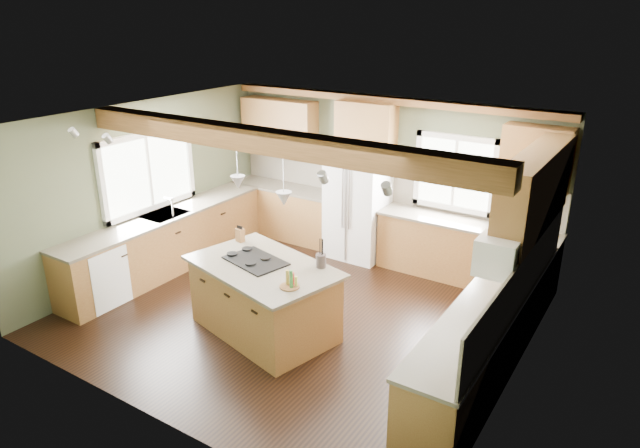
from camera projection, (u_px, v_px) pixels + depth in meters
The scene contains 37 objects.
floor at pixel (299, 313), 7.69m from camera, with size 5.60×5.60×0.00m, color black.
ceiling at pixel (296, 121), 6.76m from camera, with size 5.60×5.60×0.00m, color silver.
wall_back at pixel (386, 177), 9.19m from camera, with size 5.60×5.60×0.00m, color #4E543C.
wall_left at pixel (146, 188), 8.64m from camera, with size 5.00×5.00×0.00m, color #4E543C.
wall_right at pixel (523, 276), 5.81m from camera, with size 5.00×5.00×0.00m, color #4E543C.
ceiling_beam at pixel (266, 141), 6.34m from camera, with size 5.55×0.26×0.26m, color #503217.
soffit_trim at pixel (386, 100), 8.67m from camera, with size 5.55×0.20×0.10m, color #503217.
backsplash_back at pixel (385, 183), 9.21m from camera, with size 5.58×0.03×0.58m, color brown.
backsplash_right at pixel (521, 282), 5.89m from camera, with size 0.03×3.70×0.58m, color brown.
base_cab_back_left at pixel (286, 212), 10.16m from camera, with size 2.02×0.60×0.88m, color brown.
counter_back_left at pixel (286, 188), 10.00m from camera, with size 2.06×0.64×0.04m, color #484034.
base_cab_back_right at pixel (464, 252), 8.51m from camera, with size 2.62×0.60×0.88m, color brown.
counter_back_right at pixel (467, 224), 8.34m from camera, with size 2.66×0.64×0.04m, color #484034.
base_cab_left at pixel (168, 243), 8.83m from camera, with size 0.60×3.70×0.88m, color brown.
counter_left at pixel (165, 215), 8.67m from camera, with size 0.64×3.74×0.04m, color #484034.
base_cab_right at pixel (486, 338), 6.31m from camera, with size 0.60×3.70×0.88m, color brown.
counter_right at pixel (491, 301), 6.14m from camera, with size 0.64×3.74×0.04m, color #484034.
upper_cab_back_left at pixel (279, 126), 9.82m from camera, with size 1.40×0.35×0.90m, color brown.
upper_cab_over_fridge at pixel (366, 124), 8.90m from camera, with size 0.96×0.35×0.70m, color brown.
upper_cab_right at pixel (535, 190), 6.37m from camera, with size 0.35×2.20×0.90m, color brown.
upper_cab_back_corner at pixel (536, 159), 7.65m from camera, with size 0.90×0.35×0.90m, color brown.
window_left at pixel (148, 171), 8.58m from camera, with size 0.04×1.60×1.05m, color white.
window_back at pixel (455, 173), 8.50m from camera, with size 1.10×0.04×1.00m, color white.
sink at pixel (165, 215), 8.67m from camera, with size 0.50×0.65×0.03m, color #262628.
faucet at pixel (172, 208), 8.52m from camera, with size 0.02×0.02×0.28m, color #B2B2B7.
dishwasher at pixel (97, 275), 7.81m from camera, with size 0.60×0.60×0.84m, color white.
oven at pixel (442, 402), 5.29m from camera, with size 0.60×0.72×0.84m, color white.
microwave at pixel (502, 251), 5.79m from camera, with size 0.40×0.70×0.38m, color white.
pendant_left at pixel (238, 182), 6.91m from camera, with size 0.18×0.18×0.16m, color #B2B2B7.
pendant_right at pixel (284, 199), 6.31m from camera, with size 0.18×0.18×0.16m, color #B2B2B7.
refrigerator at pixel (358, 204), 9.18m from camera, with size 0.90×0.74×1.80m, color white.
island at pixel (264, 300), 7.12m from camera, with size 1.74×1.06×0.88m, color brown.
island_top at pixel (263, 267), 6.96m from camera, with size 1.86×1.18×0.04m, color #484034.
cooktop at pixel (256, 261), 7.05m from camera, with size 0.75×0.50×0.02m, color black.
knife_block at pixel (240, 235), 7.62m from camera, with size 0.11×0.08×0.18m, color brown.
utensil_crock at pixel (321, 261), 6.87m from camera, with size 0.12×0.12×0.17m, color #423B34.
bottle_tray at pixel (289, 279), 6.37m from camera, with size 0.23×0.23×0.21m, color brown, non-canonical shape.
Camera 1 is at (3.89, -5.52, 3.87)m, focal length 32.00 mm.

